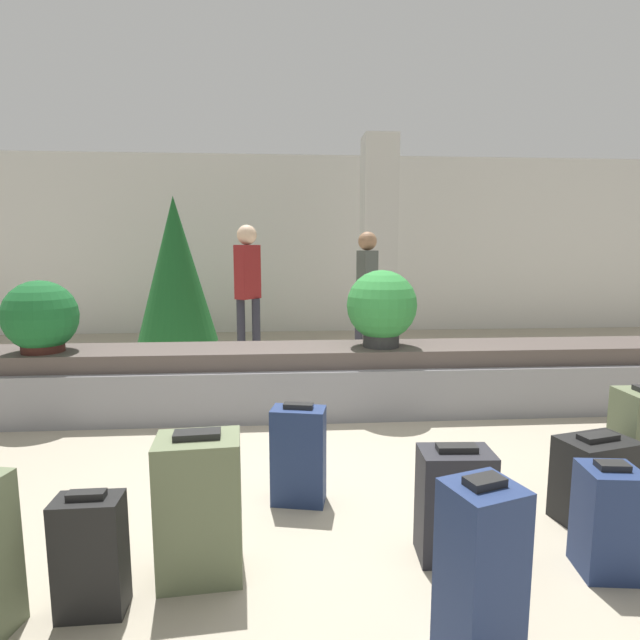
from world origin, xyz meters
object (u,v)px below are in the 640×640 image
(suitcase_0, at_px, (200,507))
(suitcase_4, at_px, (608,520))
(suitcase_1, at_px, (595,480))
(suitcase_2, at_px, (480,575))
(potted_plant_0, at_px, (41,318))
(traveler_0, at_px, (367,285))
(suitcase_5, at_px, (91,555))
(decorated_tree, at_px, (176,270))
(pillar, at_px, (378,244))
(traveler_1, at_px, (248,281))
(suitcase_8, at_px, (299,455))
(suitcase_6, at_px, (454,504))
(potted_plant_1, at_px, (382,308))

(suitcase_0, bearing_deg, suitcase_4, -8.14)
(suitcase_1, height_order, suitcase_2, suitcase_2)
(potted_plant_0, bearing_deg, suitcase_0, -53.16)
(suitcase_4, distance_m, traveler_0, 4.53)
(suitcase_1, distance_m, suitcase_5, 2.60)
(suitcase_0, xyz_separation_m, traveler_0, (1.50, 4.32, 0.71))
(suitcase_4, bearing_deg, decorated_tree, 127.17)
(traveler_0, bearing_deg, pillar, 149.64)
(potted_plant_0, relative_size, traveler_1, 0.35)
(suitcase_1, bearing_deg, pillar, 79.35)
(pillar, height_order, traveler_0, pillar)
(pillar, bearing_deg, decorated_tree, -175.91)
(suitcase_8, bearing_deg, traveler_0, 86.04)
(suitcase_6, distance_m, decorated_tree, 5.75)
(pillar, relative_size, suitcase_5, 5.91)
(suitcase_5, height_order, suitcase_8, suitcase_8)
(potted_plant_1, bearing_deg, suitcase_8, -116.01)
(suitcase_2, height_order, suitcase_8, suitcase_2)
(suitcase_4, relative_size, potted_plant_1, 0.76)
(potted_plant_0, bearing_deg, suitcase_2, -45.60)
(suitcase_8, xyz_separation_m, traveler_1, (-0.55, 3.72, 0.82))
(traveler_0, bearing_deg, suitcase_5, -35.44)
(suitcase_1, distance_m, decorated_tree, 5.96)
(suitcase_6, distance_m, traveler_1, 4.58)
(suitcase_2, xyz_separation_m, suitcase_6, (0.13, 0.63, -0.07))
(suitcase_6, bearing_deg, suitcase_0, -174.25)
(suitcase_4, distance_m, suitcase_5, 2.33)
(pillar, xyz_separation_m, traveler_0, (-0.35, -1.09, -0.54))
(suitcase_0, distance_m, potted_plant_1, 2.77)
(suitcase_1, bearing_deg, suitcase_6, -177.14)
(potted_plant_0, bearing_deg, traveler_1, 50.67)
(pillar, bearing_deg, traveler_1, -151.46)
(suitcase_0, relative_size, suitcase_2, 0.98)
(suitcase_1, bearing_deg, suitcase_0, 174.86)
(suitcase_4, xyz_separation_m, potted_plant_1, (-0.60, 2.47, 0.73))
(suitcase_1, relative_size, suitcase_6, 0.87)
(potted_plant_1, xyz_separation_m, traveler_1, (-1.37, 2.02, 0.13))
(suitcase_2, xyz_separation_m, suitcase_5, (-1.52, 0.37, -0.09))
(suitcase_6, height_order, decorated_tree, decorated_tree)
(suitcase_1, relative_size, suitcase_2, 0.70)
(suitcase_6, relative_size, decorated_tree, 0.26)
(suitcase_1, bearing_deg, traveler_1, 104.69)
(suitcase_5, height_order, traveler_1, traveler_1)
(suitcase_6, distance_m, potted_plant_1, 2.41)
(potted_plant_1, relative_size, traveler_1, 0.39)
(potted_plant_0, relative_size, decorated_tree, 0.28)
(pillar, distance_m, potted_plant_1, 3.17)
(suitcase_1, relative_size, potted_plant_0, 0.80)
(suitcase_1, height_order, decorated_tree, decorated_tree)
(suitcase_2, xyz_separation_m, potted_plant_1, (0.20, 2.93, 0.64))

